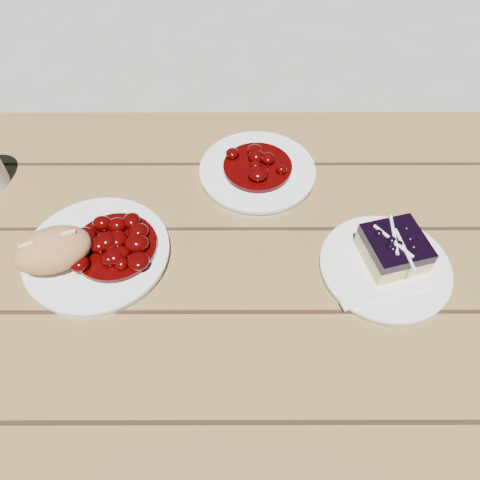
{
  "coord_description": "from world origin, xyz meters",
  "views": [
    {
      "loc": [
        0.32,
        -0.42,
        1.36
      ],
      "look_at": [
        0.32,
        0.01,
        0.81
      ],
      "focal_mm": 35.0,
      "sensor_mm": 36.0,
      "label": 1
    }
  ],
  "objects_px": {
    "picnic_table": "(68,317)",
    "main_plate": "(98,254)",
    "blueberry_cake": "(394,248)",
    "dessert_plate": "(385,267)",
    "second_plate": "(257,172)",
    "bread_roll": "(53,250)"
  },
  "relations": [
    {
      "from": "picnic_table",
      "to": "main_plate",
      "type": "bearing_deg",
      "value": 13.24
    },
    {
      "from": "main_plate",
      "to": "dessert_plate",
      "type": "bearing_deg",
      "value": -3.06
    },
    {
      "from": "main_plate",
      "to": "second_plate",
      "type": "distance_m",
      "value": 0.32
    },
    {
      "from": "blueberry_cake",
      "to": "second_plate",
      "type": "distance_m",
      "value": 0.29
    },
    {
      "from": "main_plate",
      "to": "blueberry_cake",
      "type": "bearing_deg",
      "value": -1.16
    },
    {
      "from": "picnic_table",
      "to": "main_plate",
      "type": "height_order",
      "value": "main_plate"
    },
    {
      "from": "picnic_table",
      "to": "dessert_plate",
      "type": "distance_m",
      "value": 0.58
    },
    {
      "from": "picnic_table",
      "to": "dessert_plate",
      "type": "height_order",
      "value": "dessert_plate"
    },
    {
      "from": "bread_roll",
      "to": "second_plate",
      "type": "relative_size",
      "value": 0.56
    },
    {
      "from": "main_plate",
      "to": "blueberry_cake",
      "type": "height_order",
      "value": "blueberry_cake"
    },
    {
      "from": "picnic_table",
      "to": "blueberry_cake",
      "type": "xyz_separation_m",
      "value": [
        0.56,
        0.01,
        0.2
      ]
    },
    {
      "from": "picnic_table",
      "to": "main_plate",
      "type": "xyz_separation_m",
      "value": [
        0.09,
        0.02,
        0.17
      ]
    },
    {
      "from": "bread_roll",
      "to": "blueberry_cake",
      "type": "bearing_deg",
      "value": 1.15
    },
    {
      "from": "bread_roll",
      "to": "second_plate",
      "type": "bearing_deg",
      "value": 33.28
    },
    {
      "from": "dessert_plate",
      "to": "second_plate",
      "type": "distance_m",
      "value": 0.29
    },
    {
      "from": "main_plate",
      "to": "bread_roll",
      "type": "relative_size",
      "value": 1.92
    },
    {
      "from": "bread_roll",
      "to": "dessert_plate",
      "type": "distance_m",
      "value": 0.51
    },
    {
      "from": "main_plate",
      "to": "dessert_plate",
      "type": "height_order",
      "value": "main_plate"
    },
    {
      "from": "dessert_plate",
      "to": "blueberry_cake",
      "type": "height_order",
      "value": "blueberry_cake"
    },
    {
      "from": "picnic_table",
      "to": "dessert_plate",
      "type": "relative_size",
      "value": 10.03
    },
    {
      "from": "second_plate",
      "to": "bread_roll",
      "type": "bearing_deg",
      "value": -146.72
    },
    {
      "from": "main_plate",
      "to": "bread_roll",
      "type": "bearing_deg",
      "value": -160.02
    }
  ]
}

